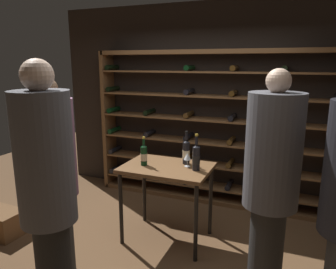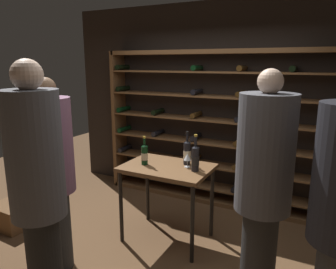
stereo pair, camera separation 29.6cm
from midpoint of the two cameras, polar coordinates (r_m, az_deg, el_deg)
The scene contains 12 objects.
ground_plane at distance 3.70m, azimuth 0.49°, elevation -20.35°, with size 9.48×9.48×0.00m, color brown.
back_wall at distance 4.75m, azimuth 10.03°, elevation 5.44°, with size 4.73×0.10×2.86m, color black.
wine_rack at distance 4.57m, azimuth 10.51°, elevation 0.80°, with size 3.43×0.32×2.19m.
tasting_table at distance 3.60m, azimuth 2.22°, elevation -7.33°, with size 0.97×0.69×0.89m.
person_host_in_suit at distance 3.15m, azimuth -17.59°, elevation -5.75°, with size 0.42×0.42×1.90m.
person_bystander_red_print at distance 2.70m, azimuth 19.80°, elevation -7.96°, with size 0.44×0.44×1.98m.
person_guest_khaki at distance 2.53m, azimuth -19.30°, elevation -8.28°, with size 0.41×0.41×2.05m.
wine_crate at distance 4.48m, azimuth -24.61°, elevation -13.15°, with size 0.48×0.34×0.30m, color brown.
wine_bottle_black_capsule at distance 3.60m, azimuth 5.79°, elevation -3.22°, with size 0.08×0.08×0.38m.
wine_bottle_gold_foil at distance 3.58m, azimuth -1.88°, elevation -3.58°, with size 0.08×0.08×0.33m.
wine_bottle_red_label at distance 3.39m, azimuth 7.42°, elevation -4.24°, with size 0.08×0.08×0.40m.
wine_glass_stemmed_left at distance 3.51m, azimuth 5.92°, elevation -4.17°, with size 0.08×0.08×0.15m.
Camera 2 is at (1.52, -2.70, 2.02)m, focal length 34.02 mm.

